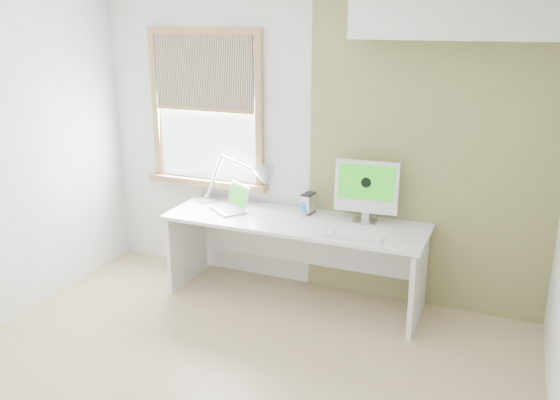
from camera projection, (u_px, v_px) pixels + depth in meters
The scene contains 12 objects.
room at pixel (213, 200), 3.51m from camera, with size 4.04×3.54×2.64m.
accent_wall at pixel (429, 154), 4.68m from camera, with size 2.00×0.02×2.60m, color olive.
soffit at pixel (466, 9), 4.13m from camera, with size 1.60×0.40×0.42m, color white.
window at pixel (206, 110), 5.31m from camera, with size 1.20×0.14×1.42m.
desk at pixel (297, 239), 5.01m from camera, with size 2.20×0.70×0.73m.
desk_lamp at pixel (253, 179), 5.27m from camera, with size 0.80×0.38×0.44m.
laptop at pixel (232, 204), 5.14m from camera, with size 0.41×0.39×0.22m.
phone_dock at pixel (303, 211), 5.01m from camera, with size 0.09×0.09×0.13m.
external_drive at pixel (308, 203), 5.04m from camera, with size 0.10×0.15×0.18m.
imac at pixel (367, 188), 4.78m from camera, with size 0.53×0.18×0.51m.
keyboard at pixel (353, 237), 4.49m from camera, with size 0.46×0.15×0.02m.
mouse at pixel (332, 232), 4.57m from camera, with size 0.06×0.11×0.03m, color white.
Camera 1 is at (1.64, -2.94, 2.35)m, focal length 37.73 mm.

